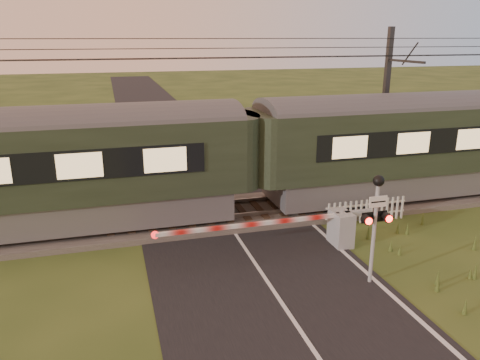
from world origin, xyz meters
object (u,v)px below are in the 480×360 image
object	(u,v)px
crossing_signal	(376,210)
picket_fence	(366,211)
boom_gate	(332,228)
catenary_mast	(386,104)
train	(250,155)

from	to	relation	value
crossing_signal	picket_fence	distance (m)	4.52
boom_gate	picket_fence	distance (m)	2.46
boom_gate	catenary_mast	world-z (taller)	catenary_mast
train	boom_gate	bearing A→B (deg)	-63.88
train	boom_gate	size ratio (longest dim) A/B	6.12
picket_fence	train	bearing A→B (deg)	152.46
crossing_signal	picket_fence	size ratio (longest dim) A/B	0.96
boom_gate	train	bearing A→B (deg)	116.12
crossing_signal	catenary_mast	bearing A→B (deg)	57.02
crossing_signal	train	bearing A→B (deg)	105.93
crossing_signal	catenary_mast	xyz separation A→B (m)	(5.08, 7.83, 1.40)
crossing_signal	catenary_mast	size ratio (longest dim) A/B	0.45
crossing_signal	picket_fence	world-z (taller)	crossing_signal
train	picket_fence	distance (m)	4.46
crossing_signal	picket_fence	bearing A→B (deg)	61.38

